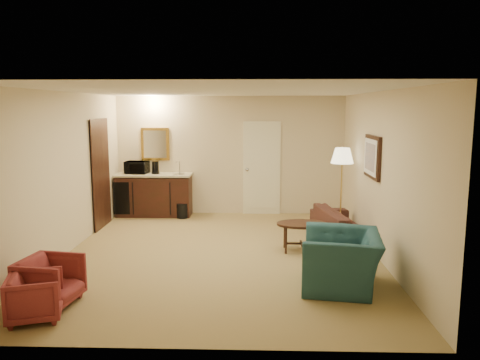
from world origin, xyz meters
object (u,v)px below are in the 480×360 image
at_px(wetbar_cabinet, 154,195).
at_px(teal_armchair, 342,251).
at_px(rose_chair_far, 35,295).
at_px(waste_bin, 182,211).
at_px(sofa, 344,220).
at_px(coffee_table, 302,237).
at_px(floor_lamp, 341,189).
at_px(coffee_maker, 155,168).
at_px(rose_chair_near, 50,279).
at_px(microwave, 137,166).

height_order(wetbar_cabinet, teal_armchair, teal_armchair).
relative_size(rose_chair_far, waste_bin, 1.81).
xyz_separation_m(sofa, coffee_table, (-0.82, -0.68, -0.13)).
xyz_separation_m(floor_lamp, coffee_maker, (-3.81, 1.17, 0.25)).
relative_size(rose_chair_far, coffee_maker, 2.12).
distance_m(floor_lamp, coffee_maker, 4.00).
height_order(rose_chair_near, coffee_table, rose_chair_near).
xyz_separation_m(coffee_table, waste_bin, (-2.33, 2.26, -0.08)).
height_order(teal_armchair, rose_chair_far, teal_armchair).
xyz_separation_m(coffee_table, microwave, (-3.36, 2.54, 0.85)).
height_order(floor_lamp, microwave, floor_lamp).
bearing_deg(microwave, rose_chair_far, -80.21).
relative_size(wetbar_cabinet, floor_lamp, 1.02).
bearing_deg(waste_bin, wetbar_cabinet, 161.13).
bearing_deg(rose_chair_near, coffee_table, -46.77).
relative_size(rose_chair_near, microwave, 1.34).
height_order(sofa, teal_armchair, teal_armchair).
relative_size(coffee_table, floor_lamp, 0.51).
distance_m(wetbar_cabinet, coffee_maker, 0.60).
bearing_deg(coffee_table, rose_chair_near, -145.26).
relative_size(waste_bin, coffee_maker, 1.17).
relative_size(microwave, coffee_maker, 1.78).
bearing_deg(sofa, floor_lamp, -13.82).
bearing_deg(rose_chair_near, floor_lamp, -40.41).
height_order(waste_bin, microwave, microwave).
height_order(waste_bin, coffee_maker, coffee_maker).
bearing_deg(microwave, wetbar_cabinet, -0.50).
bearing_deg(coffee_table, wetbar_cabinet, 140.15).
bearing_deg(rose_chair_far, coffee_table, -68.92).
relative_size(wetbar_cabinet, coffee_maker, 6.04).
bearing_deg(teal_armchair, sofa, 177.25).
relative_size(teal_armchair, floor_lamp, 0.70).
bearing_deg(wetbar_cabinet, floor_lamp, -16.54).
distance_m(wetbar_cabinet, floor_lamp, 4.03).
xyz_separation_m(wetbar_cabinet, coffee_maker, (0.04, 0.03, 0.60)).
relative_size(rose_chair_near, rose_chair_far, 1.12).
distance_m(wetbar_cabinet, sofa, 4.21).
relative_size(teal_armchair, rose_chair_near, 1.73).
distance_m(teal_armchair, floor_lamp, 2.95).
relative_size(rose_chair_near, coffee_maker, 2.38).
height_order(floor_lamp, coffee_maker, floor_lamp).
distance_m(sofa, microwave, 4.63).
height_order(rose_chair_far, coffee_maker, coffee_maker).
relative_size(wetbar_cabinet, sofa, 0.88).
xyz_separation_m(sofa, waste_bin, (-3.15, 1.58, -0.20)).
distance_m(sofa, waste_bin, 3.53).
xyz_separation_m(teal_armchair, microwave, (-3.72, 4.09, 0.59)).
bearing_deg(sofa, coffee_table, 120.13).
bearing_deg(microwave, coffee_table, -28.80).
bearing_deg(teal_armchair, waste_bin, -135.93).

